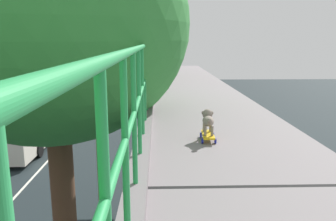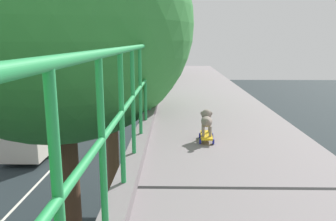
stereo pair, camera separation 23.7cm
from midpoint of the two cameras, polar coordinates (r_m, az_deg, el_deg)
green_railing at (r=2.23m, az=-7.65°, el=-17.08°), size 0.20×30.69×1.30m
city_bus at (r=25.21m, az=-19.29°, el=-1.12°), size 2.53×10.62×3.16m
roadside_tree_mid at (r=6.90m, az=-17.49°, el=13.47°), size 5.27×5.27×9.78m
roadside_tree_far at (r=12.87m, az=-9.65°, el=12.15°), size 4.14×4.14×9.10m
toy_skateboard at (r=4.58m, az=8.09°, el=-4.35°), size 0.22×0.44×0.09m
small_dog at (r=4.57m, az=8.12°, el=-1.56°), size 0.17×0.41×0.32m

